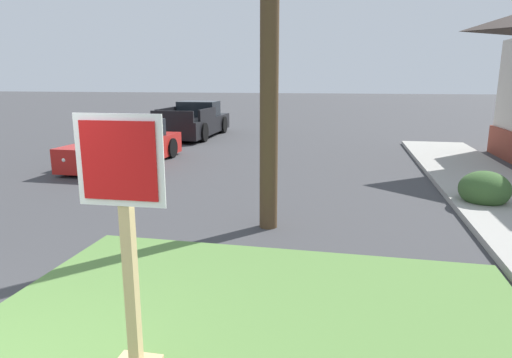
% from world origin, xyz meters
% --- Properties ---
extents(stop_sign, '(0.68, 0.29, 2.10)m').
position_xyz_m(stop_sign, '(1.24, 1.07, 1.08)').
color(stop_sign, tan).
rests_on(stop_sign, grass_corner_patch).
extents(manhole_cover, '(0.70, 0.70, 0.02)m').
position_xyz_m(manhole_cover, '(-0.04, 3.32, 0.01)').
color(manhole_cover, black).
rests_on(manhole_cover, ground).
extents(parked_sedan_red, '(1.94, 4.24, 1.25)m').
position_xyz_m(parked_sedan_red, '(-3.47, 9.84, 0.54)').
color(parked_sedan_red, red).
rests_on(parked_sedan_red, ground).
extents(pickup_truck_black, '(2.09, 5.21, 1.48)m').
position_xyz_m(pickup_truck_black, '(-3.69, 16.38, 0.62)').
color(pickup_truck_black, black).
rests_on(pickup_truck_black, ground).
extents(shrub_by_curb, '(0.94, 0.94, 0.71)m').
position_xyz_m(shrub_by_curb, '(5.48, 7.13, 0.35)').
color(shrub_by_curb, '#395A2C').
rests_on(shrub_by_curb, ground).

